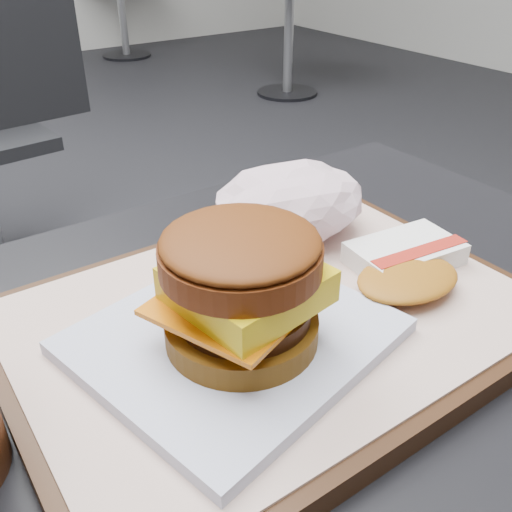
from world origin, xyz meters
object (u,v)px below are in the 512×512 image
object	(u,v)px
serving_tray	(273,320)
hash_brown	(406,264)
breakfast_sandwich	(239,300)
crumpled_wrapper	(291,203)

from	to	relation	value
serving_tray	hash_brown	xyz separation A→B (m)	(0.11, -0.02, 0.02)
serving_tray	hash_brown	size ratio (longest dim) A/B	3.10
breakfast_sandwich	crumpled_wrapper	distance (m)	0.16
hash_brown	crumpled_wrapper	xyz separation A→B (m)	(-0.03, 0.11, 0.02)
serving_tray	crumpled_wrapper	distance (m)	0.12
breakfast_sandwich	crumpled_wrapper	bearing A→B (deg)	40.31
breakfast_sandwich	crumpled_wrapper	size ratio (longest dim) A/B	1.59
serving_tray	breakfast_sandwich	world-z (taller)	breakfast_sandwich
hash_brown	crumpled_wrapper	bearing A→B (deg)	106.81
crumpled_wrapper	hash_brown	bearing A→B (deg)	-73.19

